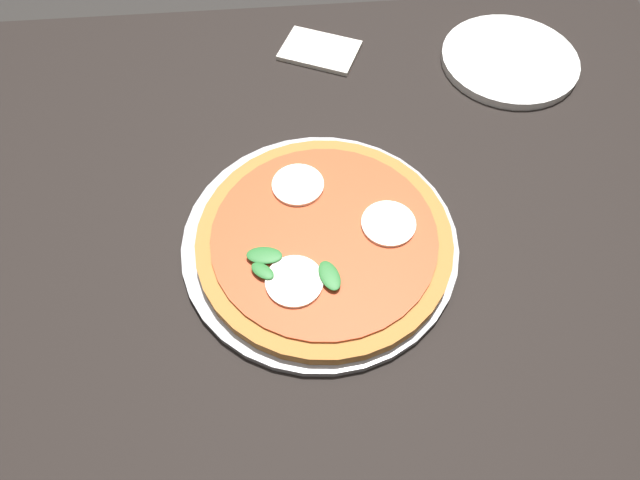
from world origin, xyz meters
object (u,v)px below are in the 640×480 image
Objects in this scene: dining_table at (241,253)px; serving_tray at (320,242)px; pizza at (324,239)px; napkin at (320,50)px; plate_white at (509,60)px.

serving_tray is (0.12, -0.05, 0.10)m from dining_table.
napkin is at bearing 85.73° from pizza.
serving_tray is 1.10× the size of pizza.
napkin is (0.04, 0.40, -0.00)m from serving_tray.
napkin is at bearing 84.96° from serving_tray.
plate_white is at bearing 30.97° from dining_table.
plate_white is 0.33m from napkin.
pizza is (0.00, -0.01, 0.02)m from serving_tray.
plate_white is (0.48, 0.29, 0.10)m from dining_table.
serving_tray is at bearing -24.13° from dining_table.
dining_table is at bearing -149.03° from plate_white.
pizza reaches higher than plate_white.
dining_table is 0.39m from napkin.
serving_tray is 2.87× the size of napkin.
serving_tray is 0.40m from napkin.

